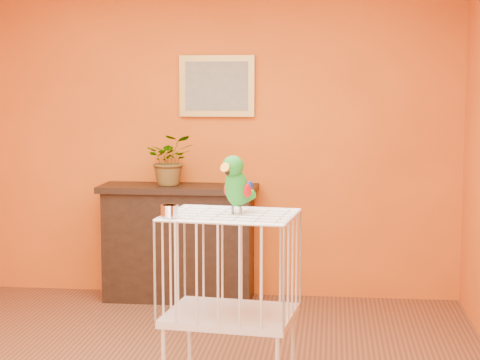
# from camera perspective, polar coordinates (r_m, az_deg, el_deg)

# --- Properties ---
(room_shell) EXTENTS (4.50, 4.50, 4.50)m
(room_shell) POSITION_cam_1_polar(r_m,az_deg,el_deg) (4.44, -5.78, 4.50)
(room_shell) COLOR orange
(room_shell) RESTS_ON ground
(console_cabinet) EXTENTS (1.28, 0.46, 0.95)m
(console_cabinet) POSITION_cam_1_polar(r_m,az_deg,el_deg) (6.60, -4.38, -4.46)
(console_cabinet) COLOR black
(console_cabinet) RESTS_ON ground
(potted_plant) EXTENTS (0.45, 0.48, 0.32)m
(potted_plant) POSITION_cam_1_polar(r_m,az_deg,el_deg) (6.48, -5.06, 1.00)
(potted_plant) COLOR #26722D
(potted_plant) RESTS_ON console_cabinet
(framed_picture) EXTENTS (0.62, 0.04, 0.50)m
(framed_picture) POSITION_cam_1_polar(r_m,az_deg,el_deg) (6.62, -1.66, 6.69)
(framed_picture) COLOR #BB9842
(framed_picture) RESTS_ON room_shell
(birdcage) EXTENTS (0.74, 0.61, 1.06)m
(birdcage) POSITION_cam_1_polar(r_m,az_deg,el_deg) (4.45, -0.69, -8.93)
(birdcage) COLOR silver
(birdcage) RESTS_ON ground
(feed_cup) EXTENTS (0.09, 0.09, 0.06)m
(feed_cup) POSITION_cam_1_polar(r_m,az_deg,el_deg) (4.23, -5.03, -2.21)
(feed_cup) COLOR silver
(feed_cup) RESTS_ON birdcage
(parrot) EXTENTS (0.20, 0.28, 0.32)m
(parrot) POSITION_cam_1_polar(r_m,az_deg,el_deg) (4.33, -0.25, -0.27)
(parrot) COLOR #59544C
(parrot) RESTS_ON birdcage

